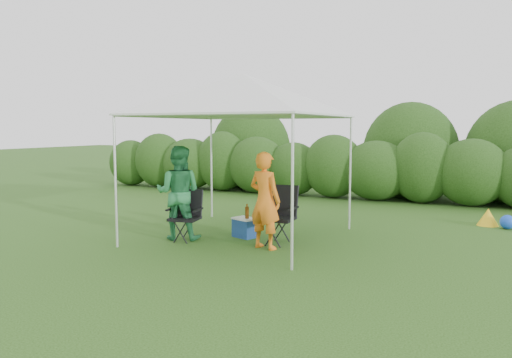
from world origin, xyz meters
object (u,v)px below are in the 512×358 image
at_px(canopy, 242,95).
at_px(cooler, 245,227).
at_px(chair_right, 279,211).
at_px(woman, 178,193).
at_px(chair_left, 186,212).
at_px(man, 265,200).

height_order(canopy, cooler, canopy).
relative_size(chair_right, woman, 0.60).
height_order(chair_right, cooler, chair_right).
relative_size(chair_left, cooler, 1.75).
xyz_separation_m(chair_left, woman, (-0.15, -0.01, 0.32)).
height_order(canopy, man, canopy).
xyz_separation_m(man, cooler, (-0.65, 0.60, -0.60)).
distance_m(chair_right, cooler, 0.81).
distance_m(chair_right, woman, 1.76).
xyz_separation_m(man, woman, (-1.62, -0.01, 0.03)).
relative_size(chair_right, man, 0.62).
relative_size(canopy, chair_left, 3.64).
relative_size(chair_right, cooler, 1.97).
xyz_separation_m(chair_left, cooler, (0.82, 0.60, -0.31)).
xyz_separation_m(canopy, woman, (-0.94, -0.58, -1.66)).
bearing_deg(cooler, canopy, -109.47).
xyz_separation_m(chair_right, man, (-0.06, -0.46, 0.23)).
relative_size(chair_left, woman, 0.53).
distance_m(man, cooler, 1.06).
relative_size(canopy, woman, 1.93).
bearing_deg(canopy, chair_right, -7.95).
relative_size(canopy, chair_right, 3.24).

